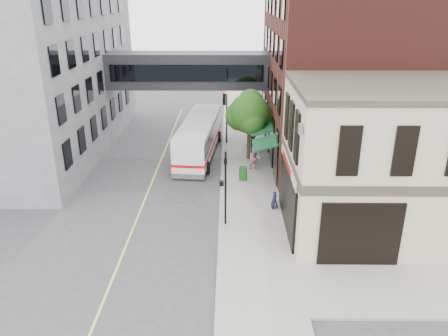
{
  "coord_description": "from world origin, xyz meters",
  "views": [
    {
      "loc": [
        0.55,
        -20.63,
        12.75
      ],
      "look_at": [
        0.31,
        2.77,
        3.38
      ],
      "focal_mm": 35.0,
      "sensor_mm": 36.0,
      "label": 1
    }
  ],
  "objects_px": {
    "pedestrian_b": "(254,159)",
    "newspaper_box": "(243,173)",
    "bus": "(199,136)",
    "pedestrian_a": "(255,156)",
    "sandwich_board": "(275,200)",
    "pedestrian_c": "(252,144)"
  },
  "relations": [
    {
      "from": "bus",
      "to": "pedestrian_c",
      "type": "distance_m",
      "value": 4.53
    },
    {
      "from": "newspaper_box",
      "to": "sandwich_board",
      "type": "height_order",
      "value": "newspaper_box"
    },
    {
      "from": "pedestrian_a",
      "to": "pedestrian_b",
      "type": "relative_size",
      "value": 0.85
    },
    {
      "from": "pedestrian_a",
      "to": "pedestrian_c",
      "type": "distance_m",
      "value": 2.99
    },
    {
      "from": "bus",
      "to": "pedestrian_a",
      "type": "bearing_deg",
      "value": -31.7
    },
    {
      "from": "pedestrian_b",
      "to": "newspaper_box",
      "type": "distance_m",
      "value": 2.24
    },
    {
      "from": "pedestrian_b",
      "to": "pedestrian_c",
      "type": "height_order",
      "value": "pedestrian_b"
    },
    {
      "from": "pedestrian_b",
      "to": "newspaper_box",
      "type": "xyz_separation_m",
      "value": [
        -0.93,
        -2.0,
        -0.41
      ]
    },
    {
      "from": "bus",
      "to": "pedestrian_a",
      "type": "distance_m",
      "value": 5.37
    },
    {
      "from": "bus",
      "to": "sandwich_board",
      "type": "relative_size",
      "value": 11.57
    },
    {
      "from": "newspaper_box",
      "to": "pedestrian_b",
      "type": "bearing_deg",
      "value": 77.74
    },
    {
      "from": "bus",
      "to": "sandwich_board",
      "type": "bearing_deg",
      "value": -61.88
    },
    {
      "from": "bus",
      "to": "newspaper_box",
      "type": "bearing_deg",
      "value": -58.22
    },
    {
      "from": "bus",
      "to": "pedestrian_b",
      "type": "distance_m",
      "value": 5.76
    },
    {
      "from": "bus",
      "to": "pedestrian_b",
      "type": "relative_size",
      "value": 6.27
    },
    {
      "from": "pedestrian_b",
      "to": "sandwich_board",
      "type": "bearing_deg",
      "value": -83.46
    },
    {
      "from": "pedestrian_a",
      "to": "pedestrian_b",
      "type": "bearing_deg",
      "value": -117.85
    },
    {
      "from": "pedestrian_a",
      "to": "bus",
      "type": "bearing_deg",
      "value": 127.01
    },
    {
      "from": "bus",
      "to": "newspaper_box",
      "type": "height_order",
      "value": "bus"
    },
    {
      "from": "bus",
      "to": "pedestrian_a",
      "type": "height_order",
      "value": "bus"
    },
    {
      "from": "pedestrian_a",
      "to": "sandwich_board",
      "type": "height_order",
      "value": "pedestrian_a"
    },
    {
      "from": "pedestrian_c",
      "to": "sandwich_board",
      "type": "distance_m",
      "value": 10.28
    }
  ]
}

